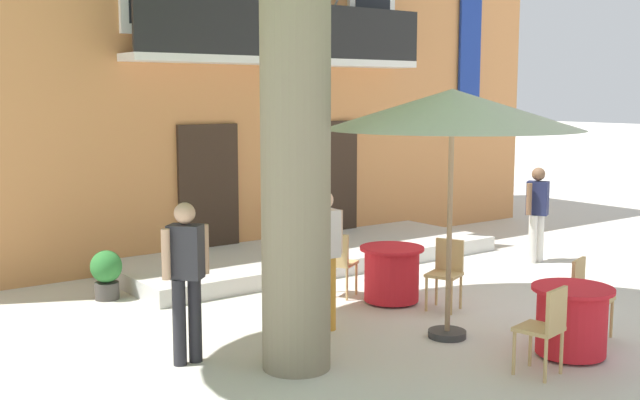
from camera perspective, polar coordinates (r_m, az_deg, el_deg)
ground_plane at (r=10.13m, az=11.63°, el=-8.41°), size 120.00×120.00×0.00m
building_facade at (r=15.39m, az=-7.65°, el=11.26°), size 13.00×5.09×7.50m
entrance_step_platform at (r=13.00m, az=-0.67°, el=-4.07°), size 6.51×2.27×0.25m
cafe_table_near_tree at (r=8.84m, az=17.92°, el=-8.39°), size 0.86×0.86×0.76m
cafe_chair_near_tree_0 at (r=8.12m, az=16.20°, el=-8.75°), size 0.47×0.47×0.91m
cafe_chair_near_tree_1 at (r=9.52m, az=18.93°, el=-6.42°), size 0.50×0.50×0.91m
cafe_table_middle at (r=10.57m, az=5.26°, el=-5.39°), size 0.86×0.86×0.76m
cafe_chair_middle_0 at (r=10.74m, az=1.34°, el=-4.41°), size 0.54×0.54×0.91m
cafe_chair_middle_1 at (r=10.32m, az=9.22°, el=-5.01°), size 0.52×0.52×0.91m
cafe_umbrella at (r=8.84m, az=9.65°, el=6.48°), size 2.90×2.90×2.85m
ground_planter_left at (r=11.08m, az=-15.36°, el=-5.12°), size 0.43×0.43×0.68m
pedestrian_near_entrance at (r=9.14m, az=0.30°, el=-3.85°), size 0.53×0.25×1.68m
pedestrian_mid_plaza at (r=13.41m, az=15.60°, el=-0.65°), size 0.53×0.40×1.59m
pedestrian_by_tree at (r=8.17m, az=-9.77°, el=-5.30°), size 0.53×0.40×1.70m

